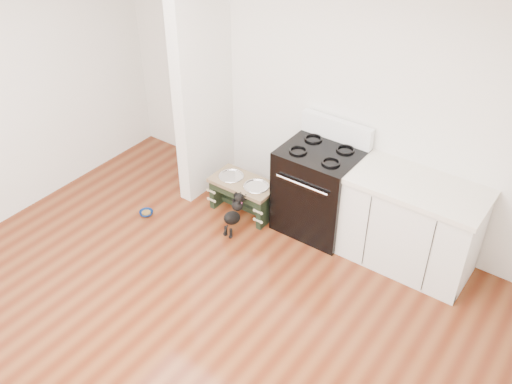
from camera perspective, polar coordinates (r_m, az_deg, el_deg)
name	(u,v)px	position (r m, az deg, el deg)	size (l,w,h in m)	color
ground	(156,347)	(4.95, -9.98, -15.02)	(5.00, 5.00, 0.00)	#4F1E0E
room_shell	(131,187)	(3.86, -12.41, 0.51)	(5.00, 5.00, 5.00)	silver
partition_wall	(202,75)	(6.02, -5.39, 11.54)	(0.15, 0.80, 2.70)	silver
oven_range	(319,188)	(5.78, 6.32, 0.37)	(0.76, 0.69, 1.14)	black
cabinet_run	(411,225)	(5.50, 15.22, -3.20)	(1.24, 0.64, 0.91)	silver
dog_feeder	(243,190)	(6.06, -1.27, 0.16)	(0.71, 0.38, 0.40)	black
puppy	(234,213)	(5.81, -2.20, -2.09)	(0.12, 0.36, 0.43)	black
floor_bowl	(146,213)	(6.27, -10.92, -2.09)	(0.17, 0.17, 0.05)	navy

